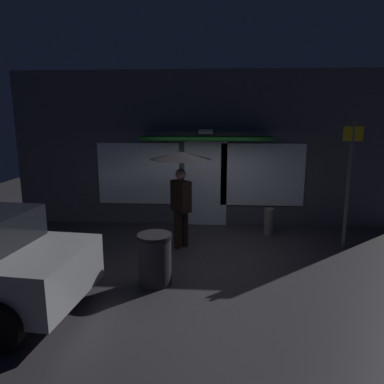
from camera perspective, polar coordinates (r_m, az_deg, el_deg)
The scene contains 6 objects.
ground_plane at distance 7.53m, azimuth 1.61°, elevation -10.04°, with size 18.00×18.00×0.00m, color #38353A.
building_facade at distance 9.36m, azimuth 2.21°, elevation 6.69°, with size 9.99×1.00×3.96m.
person_with_umbrella at distance 7.55m, azimuth -1.81°, elevation 3.35°, with size 1.30×1.30×2.10m.
street_sign_post at distance 8.28m, azimuth 23.69°, elevation 1.98°, with size 0.40×0.07×2.72m.
sidewalk_bollard at distance 8.90m, azimuth 12.15°, elevation -4.61°, with size 0.24×0.24×0.65m, color slate.
trash_bin at distance 6.22m, azimuth -5.92°, elevation -10.55°, with size 0.59×0.59×0.88m.
Camera 1 is at (0.25, -6.98, 2.81)m, focal length 33.52 mm.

